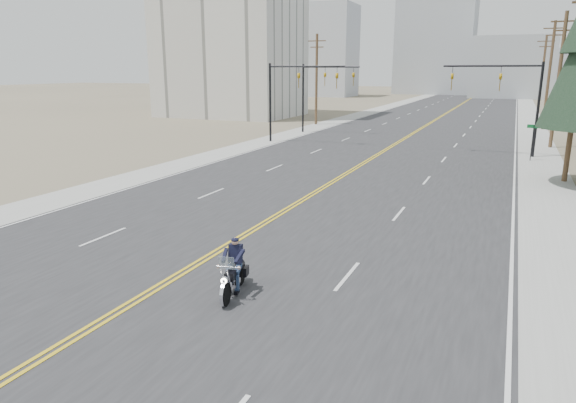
{
  "coord_description": "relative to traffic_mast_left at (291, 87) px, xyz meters",
  "views": [
    {
      "loc": [
        9.34,
        -10.73,
        6.39
      ],
      "look_at": [
        1.89,
        6.4,
        1.6
      ],
      "focal_mm": 32.0,
      "sensor_mm": 36.0,
      "label": 1
    }
  ],
  "objects": [
    {
      "name": "ground_plane",
      "position": [
        8.98,
        -32.0,
        -4.94
      ],
      "size": [
        400.0,
        400.0,
        0.0
      ],
      "primitive_type": "plane",
      "color": "#776D56",
      "rests_on": "ground"
    },
    {
      "name": "road",
      "position": [
        8.98,
        38.0,
        -4.93
      ],
      "size": [
        20.0,
        200.0,
        0.01
      ],
      "primitive_type": "cube",
      "color": "#303033",
      "rests_on": "ground"
    },
    {
      "name": "sidewalk_left",
      "position": [
        -2.52,
        38.0,
        -4.93
      ],
      "size": [
        3.0,
        200.0,
        0.01
      ],
      "primitive_type": "cube",
      "color": "#A5A5A0",
      "rests_on": "ground"
    },
    {
      "name": "sidewalk_right",
      "position": [
        20.48,
        38.0,
        -4.93
      ],
      "size": [
        3.0,
        200.0,
        0.01
      ],
      "primitive_type": "cube",
      "color": "#A5A5A0",
      "rests_on": "ground"
    },
    {
      "name": "traffic_mast_left",
      "position": [
        0.0,
        0.0,
        0.0
      ],
      "size": [
        7.1,
        0.26,
        7.0
      ],
      "color": "black",
      "rests_on": "ground"
    },
    {
      "name": "traffic_mast_right",
      "position": [
        17.95,
        0.0,
        0.0
      ],
      "size": [
        7.1,
        0.26,
        7.0
      ],
      "color": "black",
      "rests_on": "ground"
    },
    {
      "name": "traffic_mast_far",
      "position": [
        -0.33,
        8.0,
        -0.06
      ],
      "size": [
        6.1,
        0.26,
        7.0
      ],
      "color": "black",
      "rests_on": "ground"
    },
    {
      "name": "street_sign",
      "position": [
        19.78,
        -2.0,
        -3.13
      ],
      "size": [
        0.9,
        0.06,
        2.62
      ],
      "color": "black",
      "rests_on": "ground"
    },
    {
      "name": "utility_pole_c",
      "position": [
        21.48,
        6.0,
        0.79
      ],
      "size": [
        2.2,
        0.3,
        11.0
      ],
      "color": "brown",
      "rests_on": "ground"
    },
    {
      "name": "utility_pole_d",
      "position": [
        21.48,
        21.0,
        1.05
      ],
      "size": [
        2.2,
        0.3,
        11.5
      ],
      "color": "brown",
      "rests_on": "ground"
    },
    {
      "name": "utility_pole_e",
      "position": [
        21.48,
        38.0,
        0.79
      ],
      "size": [
        2.2,
        0.3,
        11.0
      ],
      "color": "brown",
      "rests_on": "ground"
    },
    {
      "name": "utility_pole_left",
      "position": [
        -3.52,
        16.0,
        0.54
      ],
      "size": [
        2.2,
        0.3,
        10.5
      ],
      "color": "brown",
      "rests_on": "ground"
    },
    {
      "name": "apartment_block",
      "position": [
        -19.02,
        23.0,
        10.06
      ],
      "size": [
        18.0,
        14.0,
        30.0
      ],
      "primitive_type": "cube",
      "color": "silver",
      "rests_on": "ground"
    },
    {
      "name": "haze_bldg_a",
      "position": [
        -26.02,
        83.0,
        6.06
      ],
      "size": [
        14.0,
        12.0,
        22.0
      ],
      "primitive_type": "cube",
      "color": "#B7BCC6",
      "rests_on": "ground"
    },
    {
      "name": "haze_bldg_b",
      "position": [
        16.98,
        93.0,
        2.06
      ],
      "size": [
        18.0,
        14.0,
        14.0
      ],
      "primitive_type": "cube",
      "color": "#ADB2B7",
      "rests_on": "ground"
    },
    {
      "name": "haze_bldg_d",
      "position": [
        -3.02,
        108.0,
        8.06
      ],
      "size": [
        20.0,
        15.0,
        26.0
      ],
      "primitive_type": "cube",
      "color": "#ADB2B7",
      "rests_on": "ground"
    },
    {
      "name": "haze_bldg_f",
      "position": [
        -41.02,
        98.0,
        3.06
      ],
      "size": [
        12.0,
        12.0,
        16.0
      ],
      "primitive_type": "cube",
      "color": "#ADB2B7",
      "rests_on": "ground"
    },
    {
      "name": "motorcyclist",
      "position": [
        11.3,
        -30.6,
        -4.11
      ],
      "size": [
        1.36,
        2.28,
        1.66
      ],
      "primitive_type": null,
      "rotation": [
        0.0,
        0.0,
        3.36
      ],
      "color": "black",
      "rests_on": "ground"
    }
  ]
}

